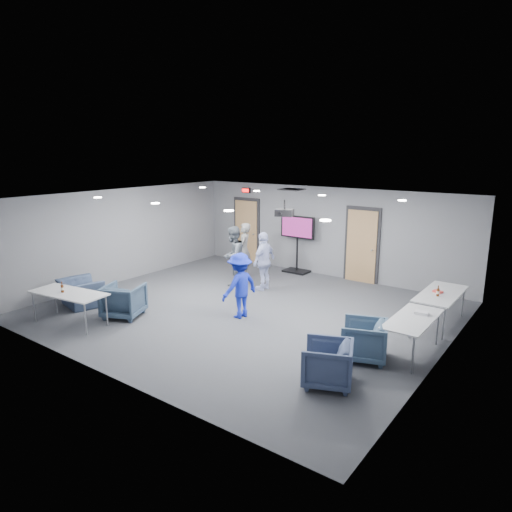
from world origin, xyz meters
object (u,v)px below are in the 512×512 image
Objects in this scene: table_right_b at (413,321)px; bottle_right at (438,292)px; table_front_left at (68,294)px; tv_stand at (297,241)px; bottle_front at (62,288)px; person_a at (244,250)px; chair_front_a at (124,300)px; person_d at (240,286)px; chair_front_b at (81,293)px; projector at (284,212)px; person_b at (233,256)px; chair_right_c at (327,363)px; chair_right_b at (364,340)px; table_right_a at (441,295)px; person_c at (264,261)px.

bottle_right reaches higher than table_right_b.
tv_stand reaches higher than table_front_left.
bottle_front reaches higher than table_right_b.
person_a is 1.94× the size of chair_front_a.
person_a is 6.73× the size of bottle_front.
person_d is 4.08m from chair_front_b.
projector reaches higher than chair_front_b.
projector is (2.43, -1.12, 1.56)m from person_b.
person_b is 2.09× the size of chair_right_c.
person_b is at bearing -127.84° from person_d.
chair_right_b is 1.24m from chair_right_c.
chair_front_b is at bearing 105.31° from table_right_b.
table_front_left is (-0.73, -5.37, -0.14)m from person_a.
tv_stand is (-4.85, 2.22, 0.20)m from bottle_right.
person_a is at bearing 67.28° from table_right_b.
person_a reaches higher than table_right_a.
person_d is 1.49× the size of chair_front_b.
bottle_front is (-6.06, -2.28, 0.45)m from chair_right_b.
projector is at bearing 44.09° from bottle_front.
person_d is at bearing -141.68° from chair_front_b.
person_b is 1.12× the size of person_d.
bottle_right reaches higher than chair_front_b.
projector is (1.46, -1.28, 1.60)m from person_c.
table_front_left is 3.87× the size of projector.
person_c is 4.63m from bottle_right.
person_d is 0.85× the size of tv_stand.
chair_right_b is at bearing -105.70° from bottle_right.
table_right_a is 0.98× the size of table_front_left.
person_d is at bearing -76.37° from tv_stand.
table_right_b is 7.22m from table_front_left.
person_d is at bearing 95.10° from table_right_b.
tv_stand reaches higher than bottle_right.
person_a is 3.47m from person_d.
person_c is 4.78m from chair_front_b.
chair_right_c is at bearing 1.04° from table_front_left.
table_right_b is at bearing -38.36° from tv_stand.
person_c reaches higher than chair_front_b.
bottle_right is 0.49× the size of projector.
chair_front_a is (-0.14, -4.37, -0.43)m from person_a.
person_d reaches higher than chair_front_a.
chair_front_a is 0.84× the size of chair_front_b.
table_right_b is (7.51, 2.06, 0.35)m from chair_front_b.
table_right_a is at bearing 90.44° from bottle_right.
chair_right_c is 0.48× the size of table_right_b.
person_b reaches higher than chair_front_a.
bottle_right is at bearing -179.56° from table_right_a.
chair_right_b reaches higher than chair_front_b.
person_c is 0.88× the size of table_right_a.
table_front_left is at bearing 149.92° from chair_front_b.
person_c is 1.98× the size of chair_right_b.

